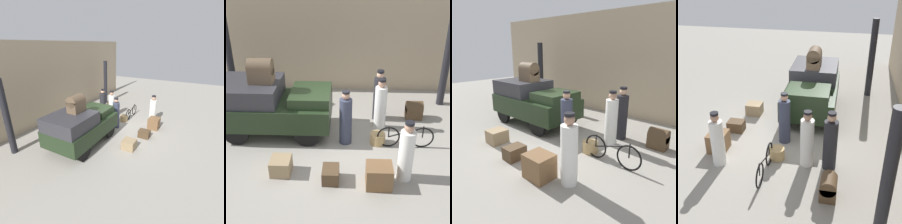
# 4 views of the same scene
# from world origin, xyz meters

# --- Properties ---
(ground_plane) EXTENTS (30.00, 30.00, 0.00)m
(ground_plane) POSITION_xyz_m (0.00, 0.00, 0.00)
(ground_plane) COLOR gray
(station_building_facade) EXTENTS (16.00, 0.15, 4.50)m
(station_building_facade) POSITION_xyz_m (0.00, 4.08, 2.25)
(station_building_facade) COLOR tan
(station_building_facade) RESTS_ON ground
(canopy_pillar_left) EXTENTS (0.26, 0.26, 3.17)m
(canopy_pillar_left) POSITION_xyz_m (-3.80, 2.77, 1.59)
(canopy_pillar_left) COLOR black
(canopy_pillar_left) RESTS_ON ground
(canopy_pillar_right) EXTENTS (0.26, 0.26, 3.17)m
(canopy_pillar_right) POSITION_xyz_m (3.89, 2.77, 1.59)
(canopy_pillar_right) COLOR black
(canopy_pillar_right) RESTS_ON ground
(truck) EXTENTS (3.38, 1.82, 1.67)m
(truck) POSITION_xyz_m (-1.84, 0.65, 0.94)
(truck) COLOR black
(truck) RESTS_ON ground
(bicycle) EXTENTS (1.64, 0.04, 0.71)m
(bicycle) POSITION_xyz_m (2.17, -0.12, 0.34)
(bicycle) COLOR black
(bicycle) RESTS_ON ground
(wicker_basket) EXTENTS (0.45, 0.45, 0.34)m
(wicker_basket) POSITION_xyz_m (1.38, 0.04, 0.17)
(wicker_basket) COLOR tan
(wicker_basket) RESTS_ON ground
(conductor_in_dark_uniform) EXTENTS (0.36, 0.36, 1.69)m
(conductor_in_dark_uniform) POSITION_xyz_m (0.43, 0.07, 0.77)
(conductor_in_dark_uniform) COLOR #33384C
(conductor_in_dark_uniform) RESTS_ON ground
(porter_standing_middle) EXTENTS (0.38, 0.38, 1.70)m
(porter_standing_middle) POSITION_xyz_m (1.50, 0.93, 0.78)
(porter_standing_middle) COLOR white
(porter_standing_middle) RESTS_ON ground
(porter_carrying_trunk) EXTENTS (0.39, 0.39, 1.74)m
(porter_carrying_trunk) POSITION_xyz_m (1.51, 1.57, 0.80)
(porter_carrying_trunk) COLOR #232328
(porter_carrying_trunk) RESTS_ON ground
(porter_with_bicycle) EXTENTS (0.38, 0.38, 1.65)m
(porter_with_bicycle) POSITION_xyz_m (1.94, -1.52, 0.75)
(porter_with_bicycle) COLOR white
(porter_with_bicycle) RESTS_ON ground
(trunk_barrel_dark) EXTENTS (0.55, 0.42, 0.62)m
(trunk_barrel_dark) POSITION_xyz_m (2.72, 1.65, 0.31)
(trunk_barrel_dark) COLOR #4C3823
(trunk_barrel_dark) RESTS_ON ground
(suitcase_black_upright) EXTENTS (0.42, 0.54, 0.36)m
(suitcase_black_upright) POSITION_xyz_m (0.09, -1.67, 0.18)
(suitcase_black_upright) COLOR #4C3823
(suitcase_black_upright) RESTS_ON ground
(trunk_wicker_pale) EXTENTS (0.51, 0.56, 0.43)m
(trunk_wicker_pale) POSITION_xyz_m (-1.21, -1.42, 0.21)
(trunk_wicker_pale) COLOR #937A56
(trunk_wicker_pale) RESTS_ON ground
(suitcase_tan_flat) EXTENTS (0.64, 0.55, 0.59)m
(suitcase_tan_flat) POSITION_xyz_m (1.28, -1.81, 0.30)
(suitcase_tan_flat) COLOR brown
(suitcase_tan_flat) RESTS_ON ground
(trunk_on_truck_roof) EXTENTS (0.71, 0.49, 0.73)m
(trunk_on_truck_roof) POSITION_xyz_m (-2.07, 0.65, 2.03)
(trunk_on_truck_roof) COLOR brown
(trunk_on_truck_roof) RESTS_ON truck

